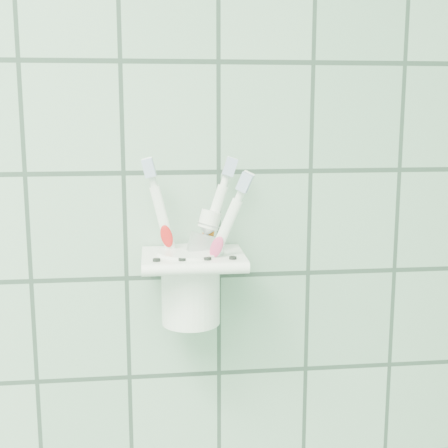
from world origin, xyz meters
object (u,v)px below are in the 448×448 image
toothbrush_blue (181,233)px  toothpaste_tube (184,256)px  holder_bracket (193,260)px  toothbrush_orange (186,239)px  cup (191,283)px  toothbrush_pink (186,234)px

toothbrush_blue → toothpaste_tube: size_ratio=1.41×
holder_bracket → toothbrush_orange: bearing=-144.5°
toothpaste_tube → cup: bearing=32.4°
holder_bracket → toothbrush_pink: size_ratio=0.62×
holder_bracket → toothbrush_orange: size_ratio=0.64×
toothbrush_pink → holder_bracket: bearing=-59.8°
cup → holder_bracket: bearing=-52.0°
cup → toothbrush_blue: 0.06m
holder_bracket → toothpaste_tube: toothpaste_tube is taller
cup → toothbrush_pink: bearing=109.5°
toothbrush_pink → toothpaste_tube: size_ratio=1.38×
toothbrush_orange → toothpaste_tube: size_ratio=1.34×
toothbrush_pink → toothpaste_tube: toothbrush_pink is taller
cup → toothbrush_orange: toothbrush_orange is taller
cup → toothpaste_tube: size_ratio=0.64×
toothbrush_blue → toothpaste_tube: 0.03m
toothbrush_pink → toothbrush_blue: toothbrush_blue is taller
toothbrush_pink → toothbrush_orange: size_ratio=1.03×
cup → toothbrush_pink: 0.06m
toothbrush_blue → toothbrush_orange: toothbrush_blue is taller
toothbrush_pink → toothpaste_tube: 0.03m
cup → toothbrush_pink: (-0.00, 0.01, 0.06)m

